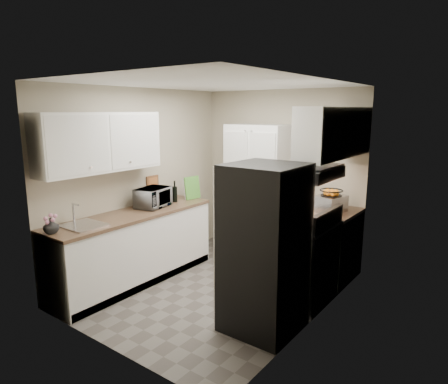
# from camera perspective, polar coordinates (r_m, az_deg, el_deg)

# --- Properties ---
(ground) EXTENTS (3.20, 3.20, 0.00)m
(ground) POSITION_cam_1_polar(r_m,az_deg,el_deg) (5.16, -1.23, -13.65)
(ground) COLOR #56514C
(ground) RESTS_ON ground
(room_shell) EXTENTS (2.64, 3.24, 2.52)m
(room_shell) POSITION_cam_1_polar(r_m,az_deg,el_deg) (4.71, -1.57, 4.58)
(room_shell) COLOR #B2A590
(room_shell) RESTS_ON ground
(pantry_cabinet) EXTENTS (0.90, 0.55, 2.00)m
(pantry_cabinet) POSITION_cam_1_polar(r_m,az_deg,el_deg) (5.99, 4.94, -0.02)
(pantry_cabinet) COLOR white
(pantry_cabinet) RESTS_ON ground
(base_cabinet_left) EXTENTS (0.60, 2.30, 0.88)m
(base_cabinet_left) POSITION_cam_1_polar(r_m,az_deg,el_deg) (5.34, -12.65, -7.93)
(base_cabinet_left) COLOR white
(base_cabinet_left) RESTS_ON ground
(countertop_left) EXTENTS (0.63, 2.33, 0.04)m
(countertop_left) POSITION_cam_1_polar(r_m,az_deg,el_deg) (5.21, -12.87, -3.16)
(countertop_left) COLOR brown
(countertop_left) RESTS_ON base_cabinet_left
(base_cabinet_right) EXTENTS (0.60, 0.80, 0.88)m
(base_cabinet_right) POSITION_cam_1_polar(r_m,az_deg,el_deg) (5.51, 14.81, -7.44)
(base_cabinet_right) COLOR white
(base_cabinet_right) RESTS_ON ground
(countertop_right) EXTENTS (0.63, 0.83, 0.04)m
(countertop_right) POSITION_cam_1_polar(r_m,az_deg,el_deg) (5.38, 15.06, -2.80)
(countertop_right) COLOR brown
(countertop_right) RESTS_ON base_cabinet_right
(electric_range) EXTENTS (0.71, 0.78, 1.13)m
(electric_range) POSITION_cam_1_polar(r_m,az_deg,el_deg) (4.81, 11.03, -9.62)
(electric_range) COLOR #B7B7BC
(electric_range) RESTS_ON ground
(refrigerator) EXTENTS (0.70, 0.72, 1.70)m
(refrigerator) POSITION_cam_1_polar(r_m,az_deg,el_deg) (4.03, 5.78, -8.05)
(refrigerator) COLOR #B7B7BC
(refrigerator) RESTS_ON ground
(microwave) EXTENTS (0.41, 0.53, 0.26)m
(microwave) POSITION_cam_1_polar(r_m,az_deg,el_deg) (5.45, -10.10, -0.78)
(microwave) COLOR silver
(microwave) RESTS_ON countertop_left
(wine_bottle) EXTENTS (0.07, 0.07, 0.28)m
(wine_bottle) POSITION_cam_1_polar(r_m,az_deg,el_deg) (5.70, -7.05, -0.05)
(wine_bottle) COLOR black
(wine_bottle) RESTS_ON countertop_left
(flower_vase) EXTENTS (0.19, 0.19, 0.17)m
(flower_vase) POSITION_cam_1_polar(r_m,az_deg,el_deg) (4.60, -23.49, -4.46)
(flower_vase) COLOR white
(flower_vase) RESTS_ON countertop_left
(cutting_board) EXTENTS (0.06, 0.27, 0.33)m
(cutting_board) POSITION_cam_1_polar(r_m,az_deg,el_deg) (5.87, -4.55, 0.62)
(cutting_board) COLOR #478E30
(cutting_board) RESTS_ON countertop_left
(toaster_oven) EXTENTS (0.37, 0.43, 0.21)m
(toaster_oven) POSITION_cam_1_polar(r_m,az_deg,el_deg) (5.30, 14.95, -1.61)
(toaster_oven) COLOR #A9A8AD
(toaster_oven) RESTS_ON countertop_right
(fruit_basket) EXTENTS (0.37, 0.37, 0.12)m
(fruit_basket) POSITION_cam_1_polar(r_m,az_deg,el_deg) (5.24, 15.09, 0.11)
(fruit_basket) COLOR orange
(fruit_basket) RESTS_ON toaster_oven
(kitchen_mat) EXTENTS (0.54, 0.77, 0.01)m
(kitchen_mat) POSITION_cam_1_polar(r_m,az_deg,el_deg) (5.60, 2.87, -11.49)
(kitchen_mat) COLOR tan
(kitchen_mat) RESTS_ON ground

